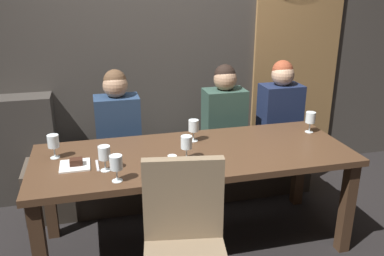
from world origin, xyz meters
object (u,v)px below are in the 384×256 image
Objects in this scene: dining_table at (194,164)px; wine_glass_end_right at (53,142)px; wine_glass_far_left at (116,164)px; dessert_plate at (75,164)px; wine_glass_center_front at (310,118)px; wine_glass_far_right at (104,153)px; chair_near_side at (185,239)px; diner_redhead at (117,118)px; espresso_cup at (172,161)px; banquette_bench at (174,175)px; wine_glass_end_left at (186,143)px; diner_bearded at (224,109)px; diner_far_end at (280,105)px; wine_glass_near_right at (194,126)px; fork_on_table at (97,166)px.

dining_table is 13.41× the size of wine_glass_end_right.
wine_glass_far_left reaches higher than dessert_plate.
wine_glass_far_right is (-1.59, -0.31, 0.00)m from wine_glass_center_front.
chair_near_side is 0.91m from dessert_plate.
wine_glass_far_left is at bearing -94.60° from diner_redhead.
espresso_cup is (0.05, 0.56, 0.21)m from chair_near_side.
banquette_bench is 15.24× the size of wine_glass_end_left.
chair_near_side is at bearing -80.61° from diner_redhead.
dining_table is at bearing -122.63° from diner_bearded.
diner_redhead is 0.90m from espresso_cup.
espresso_cup is (0.74, -0.30, -0.09)m from wine_glass_end_right.
espresso_cup is (-0.19, -0.87, 0.54)m from banquette_bench.
wine_glass_end_right and wine_glass_end_left have the same top height.
diner_redhead is 0.99× the size of diner_far_end.
wine_glass_far_right is at bearing 177.31° from espresso_cup.
wine_glass_near_right is 1.00× the size of wine_glass_end_left.
diner_far_end reaches higher than banquette_bench.
wine_glass_center_front is 1.00× the size of wine_glass_far_left.
wine_glass_end_right is at bearing 164.52° from wine_glass_end_left.
wine_glass_far_left is (-1.54, -1.00, 0.04)m from diner_far_end.
wine_glass_near_right is (-0.41, -0.51, 0.05)m from diner_bearded.
wine_glass_far_right reaches higher than banquette_bench.
diner_redhead reaches higher than espresso_cup.
diner_far_end reaches higher than wine_glass_center_front.
chair_near_side is at bearing -56.97° from wine_glass_far_right.
fork_on_table is (-0.66, -0.77, 0.51)m from banquette_bench.
dining_table is 0.66m from wine_glass_far_left.
diner_bearded reaches higher than dining_table.
wine_glass_near_right and wine_glass_far_right have the same top height.
chair_near_side reaches higher than wine_glass_end_right.
diner_bearded is 4.57× the size of wine_glass_far_right.
wine_glass_end_right is (-0.93, 0.14, 0.20)m from dining_table.
wine_glass_far_right reaches higher than espresso_cup.
espresso_cup is 0.63× the size of dessert_plate.
diner_far_end is at bearing 22.20° from dessert_plate.
wine_glass_far_left is (-0.60, -0.52, -0.00)m from wine_glass_near_right.
wine_glass_far_right is at bearing -141.05° from diner_bearded.
diner_far_end is at bearing -2.95° from diner_bearded.
wine_glass_end_right is at bearing 141.38° from fork_on_table.
wine_glass_end_right is 0.89m from wine_glass_end_left.
wine_glass_far_left reaches higher than banquette_bench.
fork_on_table is at bearing 176.58° from wine_glass_end_left.
diner_bearded reaches higher than wine_glass_center_front.
wine_glass_end_left is (-1.06, -0.27, 0.00)m from wine_glass_center_front.
diner_bearded is at bearing 53.78° from espresso_cup.
wine_glass_far_left is (-1.53, -0.48, -0.00)m from wine_glass_center_front.
wine_glass_end_left is at bearing -127.57° from dining_table.
espresso_cup is at bearing -164.06° from wine_glass_center_front.
chair_near_side is 5.98× the size of wine_glass_near_right.
diner_bearded is at bearing 30.95° from dessert_plate.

